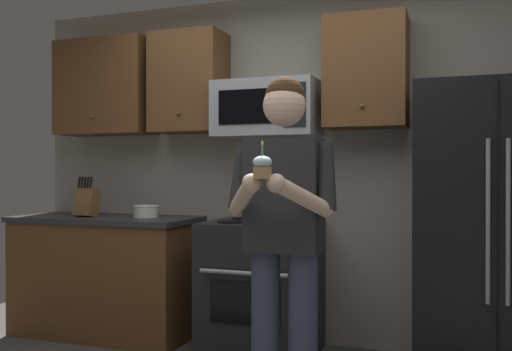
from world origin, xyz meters
TOP-DOWN VIEW (x-y plane):
  - wall_back at (0.00, 1.75)m, footprint 4.40×0.10m
  - oven_range at (-0.15, 1.36)m, footprint 0.76×0.70m
  - microwave at (-0.15, 1.48)m, footprint 0.74×0.41m
  - refrigerator at (1.35, 1.32)m, footprint 0.90×0.75m
  - cabinet_row_upper at (-0.72, 1.53)m, footprint 2.78×0.36m
  - counter_left at (-1.45, 1.38)m, footprint 1.44×0.66m
  - knife_block at (-1.59, 1.33)m, footprint 0.16×0.15m
  - bowl_large_white at (-1.11, 1.41)m, footprint 0.20×0.20m
  - person at (0.31, 0.39)m, footprint 0.60×0.48m
  - cupcake at (0.31, 0.07)m, footprint 0.09×0.09m

SIDE VIEW (x-z plane):
  - oven_range at x=-0.15m, z-range 0.00..0.93m
  - counter_left at x=-1.45m, z-range 0.00..0.92m
  - refrigerator at x=1.35m, z-range 0.00..1.80m
  - bowl_large_white at x=-1.11m, z-range 0.92..1.01m
  - person at x=0.31m, z-range 0.11..1.88m
  - knife_block at x=-1.59m, z-range 0.88..1.20m
  - cupcake at x=0.31m, z-range 1.20..1.38m
  - wall_back at x=0.00m, z-range 0.00..2.60m
  - microwave at x=-0.15m, z-range 1.52..1.92m
  - cabinet_row_upper at x=-0.72m, z-range 1.57..2.33m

